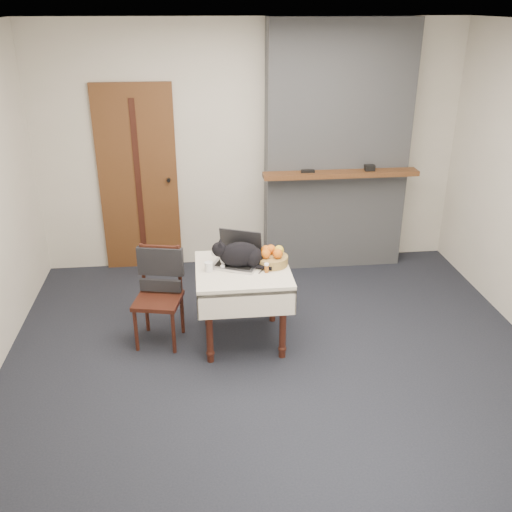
# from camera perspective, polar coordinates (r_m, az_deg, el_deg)

# --- Properties ---
(ground) EXTENTS (4.50, 4.50, 0.00)m
(ground) POSITION_cam_1_polar(r_m,az_deg,el_deg) (4.86, 1.95, -10.10)
(ground) COLOR black
(ground) RESTS_ON ground
(room_shell) EXTENTS (4.52, 4.01, 2.61)m
(room_shell) POSITION_cam_1_polar(r_m,az_deg,el_deg) (4.58, 1.42, 11.92)
(room_shell) COLOR beige
(room_shell) RESTS_ON ground
(door) EXTENTS (0.82, 0.10, 2.00)m
(door) POSITION_cam_1_polar(r_m,az_deg,el_deg) (6.22, -11.68, 7.48)
(door) COLOR brown
(door) RESTS_ON ground
(chimney) EXTENTS (1.62, 0.48, 2.60)m
(chimney) POSITION_cam_1_polar(r_m,az_deg,el_deg) (6.18, 8.07, 10.49)
(chimney) COLOR gray
(chimney) RESTS_ON ground
(side_table) EXTENTS (0.78, 0.78, 0.70)m
(side_table) POSITION_cam_1_polar(r_m,az_deg,el_deg) (4.80, -1.34, -2.42)
(side_table) COLOR #35120E
(side_table) RESTS_ON ground
(laptop) EXTENTS (0.46, 0.44, 0.27)m
(laptop) POSITION_cam_1_polar(r_m,az_deg,el_deg) (4.81, -1.85, 0.02)
(laptop) COLOR #B7B7BC
(laptop) RESTS_ON side_table
(cat) EXTENTS (0.50, 0.25, 0.25)m
(cat) POSITION_cam_1_polar(r_m,az_deg,el_deg) (4.73, -1.52, 0.11)
(cat) COLOR black
(cat) RESTS_ON side_table
(cream_jar) EXTENTS (0.07, 0.07, 0.08)m
(cream_jar) POSITION_cam_1_polar(r_m,az_deg,el_deg) (4.69, -4.75, -1.07)
(cream_jar) COLOR white
(cream_jar) RESTS_ON side_table
(pill_bottle) EXTENTS (0.04, 0.04, 0.08)m
(pill_bottle) POSITION_cam_1_polar(r_m,az_deg,el_deg) (4.66, 1.07, -1.18)
(pill_bottle) COLOR #9B4F13
(pill_bottle) RESTS_ON side_table
(fruit_basket) EXTENTS (0.27, 0.27, 0.16)m
(fruit_basket) POSITION_cam_1_polar(r_m,az_deg,el_deg) (4.79, 1.58, -0.15)
(fruit_basket) COLOR olive
(fruit_basket) RESTS_ON side_table
(desk_clutter) EXTENTS (0.11, 0.11, 0.01)m
(desk_clutter) POSITION_cam_1_polar(r_m,az_deg,el_deg) (4.78, 0.90, -0.98)
(desk_clutter) COLOR black
(desk_clutter) RESTS_ON side_table
(chair) EXTENTS (0.46, 0.45, 0.85)m
(chair) POSITION_cam_1_polar(r_m,az_deg,el_deg) (4.94, -9.63, -2.50)
(chair) COLOR #35120E
(chair) RESTS_ON ground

